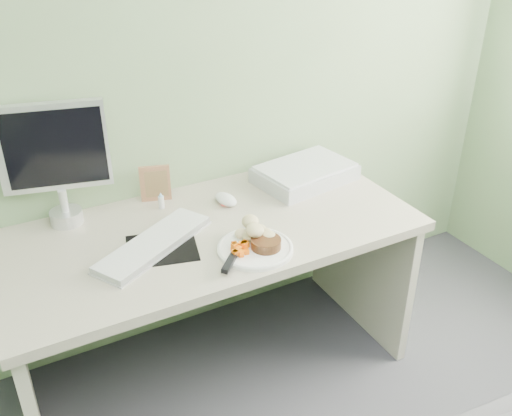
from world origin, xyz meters
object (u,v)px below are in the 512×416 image
desk (211,267)px  plate (255,249)px  monitor (55,158)px  scanner (305,174)px

desk → plate: 0.30m
plate → monitor: size_ratio=0.57×
desk → scanner: bearing=17.5°
plate → scanner: 0.60m
monitor → plate: bearing=-30.9°
desk → plate: size_ratio=5.83×
monitor → desk: bearing=-20.4°
plate → scanner: size_ratio=0.66×
desk → scanner: size_ratio=3.83×
desk → scanner: (0.54, 0.17, 0.22)m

